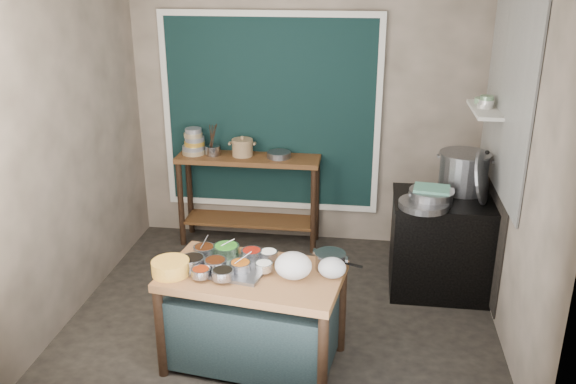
# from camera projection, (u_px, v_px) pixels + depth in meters

# --- Properties ---
(floor) EXTENTS (3.50, 3.00, 0.02)m
(floor) POSITION_uv_depth(u_px,v_px,m) (284.00, 310.00, 5.23)
(floor) COLOR #2F2A24
(floor) RESTS_ON ground
(back_wall) EXTENTS (3.50, 0.02, 2.80)m
(back_wall) POSITION_uv_depth(u_px,v_px,m) (305.00, 109.00, 6.13)
(back_wall) COLOR gray
(back_wall) RESTS_ON floor
(left_wall) EXTENTS (0.02, 3.00, 2.80)m
(left_wall) POSITION_uv_depth(u_px,v_px,m) (70.00, 145.00, 4.95)
(left_wall) COLOR gray
(left_wall) RESTS_ON floor
(right_wall) EXTENTS (0.02, 3.00, 2.80)m
(right_wall) POSITION_uv_depth(u_px,v_px,m) (519.00, 163.00, 4.51)
(right_wall) COLOR gray
(right_wall) RESTS_ON floor
(curtain_panel) EXTENTS (2.10, 0.02, 1.90)m
(curtain_panel) POSITION_uv_depth(u_px,v_px,m) (270.00, 114.00, 6.15)
(curtain_panel) COLOR black
(curtain_panel) RESTS_ON back_wall
(curtain_frame) EXTENTS (2.22, 0.03, 2.02)m
(curtain_frame) POSITION_uv_depth(u_px,v_px,m) (270.00, 114.00, 6.14)
(curtain_frame) COLOR beige
(curtain_frame) RESTS_ON back_wall
(tile_panel) EXTENTS (0.02, 1.70, 1.70)m
(tile_panel) POSITION_uv_depth(u_px,v_px,m) (509.00, 88.00, 4.86)
(tile_panel) COLOR #B2B2AA
(tile_panel) RESTS_ON right_wall
(soot_patch) EXTENTS (0.01, 1.30, 1.30)m
(soot_patch) POSITION_uv_depth(u_px,v_px,m) (490.00, 216.00, 5.36)
(soot_patch) COLOR black
(soot_patch) RESTS_ON right_wall
(wall_shelf) EXTENTS (0.22, 0.70, 0.03)m
(wall_shelf) POSITION_uv_depth(u_px,v_px,m) (485.00, 110.00, 5.24)
(wall_shelf) COLOR beige
(wall_shelf) RESTS_ON right_wall
(prep_table) EXTENTS (1.34, 0.88, 0.75)m
(prep_table) POSITION_uv_depth(u_px,v_px,m) (254.00, 318.00, 4.42)
(prep_table) COLOR brown
(prep_table) RESTS_ON floor
(back_counter) EXTENTS (1.45, 0.40, 0.95)m
(back_counter) POSITION_uv_depth(u_px,v_px,m) (249.00, 200.00, 6.32)
(back_counter) COLOR brown
(back_counter) RESTS_ON floor
(stove_block) EXTENTS (0.90, 0.68, 0.85)m
(stove_block) POSITION_uv_depth(u_px,v_px,m) (443.00, 246.00, 5.42)
(stove_block) COLOR black
(stove_block) RESTS_ON floor
(stove_top) EXTENTS (0.92, 0.69, 0.03)m
(stove_top) POSITION_uv_depth(u_px,v_px,m) (448.00, 200.00, 5.26)
(stove_top) COLOR black
(stove_top) RESTS_ON stove_block
(condiment_tray) EXTENTS (0.61, 0.49, 0.02)m
(condiment_tray) POSITION_uv_depth(u_px,v_px,m) (228.00, 267.00, 4.34)
(condiment_tray) COLOR gray
(condiment_tray) RESTS_ON prep_table
(condiment_bowls) EXTENTS (0.67, 0.52, 0.08)m
(condiment_bowls) POSITION_uv_depth(u_px,v_px,m) (225.00, 260.00, 4.34)
(condiment_bowls) COLOR gray
(condiment_bowls) RESTS_ON condiment_tray
(yellow_basin) EXTENTS (0.32, 0.32, 0.10)m
(yellow_basin) POSITION_uv_depth(u_px,v_px,m) (171.00, 267.00, 4.24)
(yellow_basin) COLOR gold
(yellow_basin) RESTS_ON prep_table
(saucepan) EXTENTS (0.29, 0.29, 0.12)m
(saucepan) POSITION_uv_depth(u_px,v_px,m) (330.00, 261.00, 4.31)
(saucepan) COLOR gray
(saucepan) RESTS_ON prep_table
(plastic_bag_a) EXTENTS (0.30, 0.27, 0.19)m
(plastic_bag_a) POSITION_uv_depth(u_px,v_px,m) (293.00, 266.00, 4.17)
(plastic_bag_a) COLOR white
(plastic_bag_a) RESTS_ON prep_table
(plastic_bag_b) EXTENTS (0.24, 0.22, 0.15)m
(plastic_bag_b) POSITION_uv_depth(u_px,v_px,m) (332.00, 268.00, 4.19)
(plastic_bag_b) COLOR white
(plastic_bag_b) RESTS_ON prep_table
(bowl_stack) EXTENTS (0.24, 0.24, 0.27)m
(bowl_stack) POSITION_uv_depth(u_px,v_px,m) (194.00, 143.00, 6.19)
(bowl_stack) COLOR tan
(bowl_stack) RESTS_ON back_counter
(utensil_cup) EXTENTS (0.20, 0.20, 0.10)m
(utensil_cup) POSITION_uv_depth(u_px,v_px,m) (213.00, 150.00, 6.18)
(utensil_cup) COLOR gray
(utensil_cup) RESTS_ON back_counter
(ceramic_crock) EXTENTS (0.25, 0.25, 0.15)m
(ceramic_crock) POSITION_uv_depth(u_px,v_px,m) (242.00, 148.00, 6.14)
(ceramic_crock) COLOR #826347
(ceramic_crock) RESTS_ON back_counter
(wide_bowl) EXTENTS (0.28, 0.28, 0.06)m
(wide_bowl) POSITION_uv_depth(u_px,v_px,m) (279.00, 155.00, 6.10)
(wide_bowl) COLOR gray
(wide_bowl) RESTS_ON back_counter
(stock_pot) EXTENTS (0.55, 0.55, 0.36)m
(stock_pot) POSITION_uv_depth(u_px,v_px,m) (464.00, 172.00, 5.36)
(stock_pot) COLOR gray
(stock_pot) RESTS_ON stove_top
(pot_lid) EXTENTS (0.26, 0.48, 0.46)m
(pot_lid) POSITION_uv_depth(u_px,v_px,m) (482.00, 177.00, 5.09)
(pot_lid) COLOR gray
(pot_lid) RESTS_ON stove_top
(steamer) EXTENTS (0.49, 0.49, 0.12)m
(steamer) POSITION_uv_depth(u_px,v_px,m) (431.00, 197.00, 5.12)
(steamer) COLOR gray
(steamer) RESTS_ON stove_top
(green_cloth) EXTENTS (0.32, 0.26, 0.02)m
(green_cloth) POSITION_uv_depth(u_px,v_px,m) (432.00, 189.00, 5.10)
(green_cloth) COLOR slate
(green_cloth) RESTS_ON steamer
(shallow_pan) EXTENTS (0.47, 0.47, 0.05)m
(shallow_pan) POSITION_uv_depth(u_px,v_px,m) (424.00, 204.00, 5.05)
(shallow_pan) COLOR gray
(shallow_pan) RESTS_ON stove_top
(shelf_bowl_stack) EXTENTS (0.13, 0.13, 0.11)m
(shelf_bowl_stack) POSITION_uv_depth(u_px,v_px,m) (486.00, 102.00, 5.22)
(shelf_bowl_stack) COLOR silver
(shelf_bowl_stack) RESTS_ON wall_shelf
(shelf_bowl_green) EXTENTS (0.15, 0.15, 0.05)m
(shelf_bowl_green) POSITION_uv_depth(u_px,v_px,m) (482.00, 101.00, 5.40)
(shelf_bowl_green) COLOR gray
(shelf_bowl_green) RESTS_ON wall_shelf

